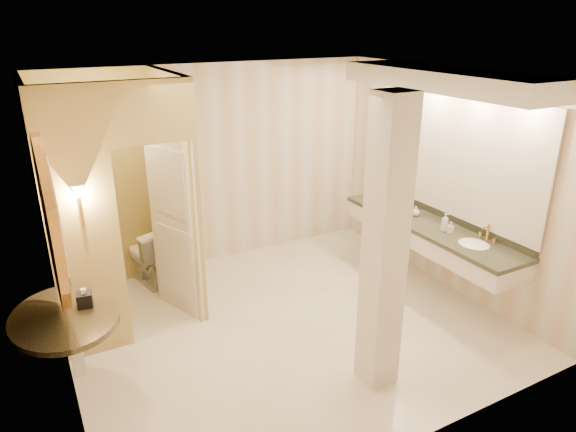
# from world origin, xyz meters

# --- Properties ---
(floor) EXTENTS (4.50, 4.50, 0.00)m
(floor) POSITION_xyz_m (0.00, 0.00, 0.00)
(floor) COLOR white
(floor) RESTS_ON ground
(ceiling) EXTENTS (4.50, 4.50, 0.00)m
(ceiling) POSITION_xyz_m (0.00, 0.00, 2.70)
(ceiling) COLOR white
(ceiling) RESTS_ON wall_back
(wall_back) EXTENTS (4.50, 0.02, 2.70)m
(wall_back) POSITION_xyz_m (0.00, 2.00, 1.35)
(wall_back) COLOR beige
(wall_back) RESTS_ON floor
(wall_front) EXTENTS (4.50, 0.02, 2.70)m
(wall_front) POSITION_xyz_m (0.00, -2.00, 1.35)
(wall_front) COLOR beige
(wall_front) RESTS_ON floor
(wall_left) EXTENTS (0.02, 4.00, 2.70)m
(wall_left) POSITION_xyz_m (-2.25, 0.00, 1.35)
(wall_left) COLOR beige
(wall_left) RESTS_ON floor
(wall_right) EXTENTS (0.02, 4.00, 2.70)m
(wall_right) POSITION_xyz_m (2.25, 0.00, 1.35)
(wall_right) COLOR beige
(wall_right) RESTS_ON floor
(toilet_closet) EXTENTS (1.50, 1.55, 2.70)m
(toilet_closet) POSITION_xyz_m (-1.12, 0.97, 1.39)
(toilet_closet) COLOR #DBC373
(toilet_closet) RESTS_ON floor
(wall_sconce) EXTENTS (0.14, 0.14, 0.42)m
(wall_sconce) POSITION_xyz_m (-1.93, 0.43, 1.73)
(wall_sconce) COLOR gold
(wall_sconce) RESTS_ON toilet_closet
(vanity) EXTENTS (0.75, 2.77, 2.09)m
(vanity) POSITION_xyz_m (1.98, -0.07, 1.63)
(vanity) COLOR silver
(vanity) RESTS_ON floor
(console_shelf) EXTENTS (1.11, 1.11, 2.01)m
(console_shelf) POSITION_xyz_m (-2.21, -0.16, 1.35)
(console_shelf) COLOR black
(console_shelf) RESTS_ON floor
(pillar) EXTENTS (0.30, 0.30, 2.70)m
(pillar) POSITION_xyz_m (0.31, -1.20, 1.35)
(pillar) COLOR silver
(pillar) RESTS_ON floor
(tissue_box) EXTENTS (0.15, 0.15, 0.13)m
(tissue_box) POSITION_xyz_m (-2.05, -0.10, 0.94)
(tissue_box) COLOR black
(tissue_box) RESTS_ON console_shelf
(toilet) EXTENTS (0.58, 0.83, 0.78)m
(toilet) POSITION_xyz_m (-1.10, 1.74, 0.39)
(toilet) COLOR white
(toilet) RESTS_ON floor
(soap_bottle_a) EXTENTS (0.07, 0.07, 0.14)m
(soap_bottle_a) POSITION_xyz_m (1.94, -0.41, 0.94)
(soap_bottle_a) COLOR beige
(soap_bottle_a) RESTS_ON vanity
(soap_bottle_b) EXTENTS (0.11, 0.11, 0.13)m
(soap_bottle_b) POSITION_xyz_m (1.97, 0.22, 0.94)
(soap_bottle_b) COLOR silver
(soap_bottle_b) RESTS_ON vanity
(soap_bottle_c) EXTENTS (0.10, 0.10, 0.22)m
(soap_bottle_c) POSITION_xyz_m (1.93, -0.33, 0.98)
(soap_bottle_c) COLOR #C6B28C
(soap_bottle_c) RESTS_ON vanity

